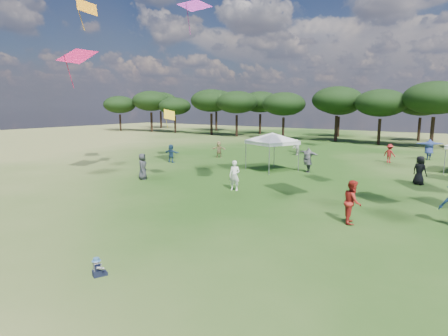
% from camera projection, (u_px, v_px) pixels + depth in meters
% --- Properties ---
extents(ground, '(140.00, 140.00, 0.00)m').
position_uv_depth(ground, '(53.00, 309.00, 9.11)').
color(ground, '#284D17').
rests_on(ground, ground).
extents(tree_line, '(108.78, 17.63, 7.77)m').
position_uv_depth(tree_line, '(430.00, 101.00, 45.18)').
color(tree_line, black).
rests_on(tree_line, ground).
extents(tent_left, '(5.59, 5.59, 3.16)m').
position_uv_depth(tent_left, '(272.00, 134.00, 27.97)').
color(tent_left, gray).
rests_on(tent_left, ground).
extents(toddler, '(0.42, 0.46, 0.56)m').
position_uv_depth(toddler, '(98.00, 268.00, 10.83)').
color(toddler, black).
rests_on(toddler, ground).
extents(festival_crowd, '(29.53, 23.84, 1.90)m').
position_uv_depth(festival_crowd, '(351.00, 162.00, 26.62)').
color(festival_crowd, black).
rests_on(festival_crowd, ground).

